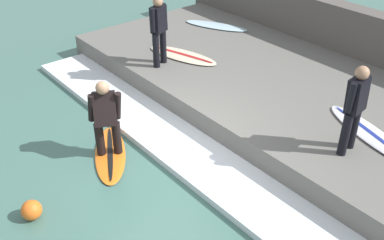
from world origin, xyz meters
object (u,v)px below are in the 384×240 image
object	(u,v)px
surfer_riding	(106,115)
surfboard_riding	(110,154)
surfer_waiting_far	(355,105)
marker_buoy	(32,210)
surfboard_waiting_far	(369,133)
surfboard_waiting_near	(183,55)
surfboard_spare	(216,26)
surfer_waiting_near	(159,28)

from	to	relation	value
surfer_riding	surfboard_riding	bearing A→B (deg)	0.00
surfer_riding	surfer_waiting_far	bearing A→B (deg)	-47.94
surfer_riding	marker_buoy	distance (m)	2.00
surfer_waiting_far	surfer_riding	bearing A→B (deg)	132.06
surfboard_waiting_far	surfboard_waiting_near	bearing A→B (deg)	95.38
surfer_waiting_far	surfboard_spare	bearing A→B (deg)	68.36
surfer_riding	surfboard_waiting_far	size ratio (longest dim) A/B	0.70
marker_buoy	surfer_waiting_far	bearing A→B (deg)	-28.23
surfboard_riding	surfer_waiting_near	size ratio (longest dim) A/B	1.17
surfboard_riding	surfer_waiting_far	size ratio (longest dim) A/B	1.19
surfboard_riding	surfboard_waiting_far	size ratio (longest dim) A/B	0.88
surfboard_riding	surfboard_waiting_near	distance (m)	3.50
surfboard_waiting_near	surfboard_waiting_far	size ratio (longest dim) A/B	0.94
surfboard_riding	surfboard_spare	size ratio (longest dim) A/B	0.99
surfer_riding	surfboard_spare	world-z (taller)	surfer_riding
surfboard_waiting_near	surfboard_riding	bearing A→B (deg)	-151.64
surfboard_riding	marker_buoy	size ratio (longest dim) A/B	5.80
surfer_riding	marker_buoy	xyz separation A→B (m)	(-1.76, -0.63, -0.71)
surfer_waiting_far	surfboard_waiting_far	size ratio (longest dim) A/B	0.74
surfer_waiting_near	surfer_waiting_far	distance (m)	4.70
surfer_riding	surfer_waiting_near	distance (m)	2.93
surfer_waiting_near	surfboard_waiting_far	bearing A→B (deg)	-76.66
surfboard_waiting_near	marker_buoy	world-z (taller)	surfboard_waiting_near
surfer_waiting_near	surfboard_waiting_near	world-z (taller)	surfer_waiting_near
surfer_waiting_near	surfboard_spare	size ratio (longest dim) A/B	0.85
surfboard_spare	surfboard_waiting_far	bearing A→B (deg)	-105.03
surfboard_waiting_near	marker_buoy	distance (m)	5.33
marker_buoy	surfboard_spare	bearing A→B (deg)	25.61
surfboard_riding	surfboard_waiting_far	distance (m)	4.67
surfboard_riding	surfer_waiting_near	xyz separation A→B (m)	(2.37, 1.63, 1.40)
surfboard_waiting_far	surfboard_spare	size ratio (longest dim) A/B	1.13
surfboard_waiting_far	marker_buoy	world-z (taller)	surfboard_waiting_far
surfboard_riding	surfer_waiting_near	distance (m)	3.20
surfboard_waiting_far	surfer_waiting_near	bearing A→B (deg)	103.34
surfboard_riding	marker_buoy	bearing A→B (deg)	-160.12
surfer_riding	surfboard_waiting_near	world-z (taller)	surfer_riding
surfboard_waiting_near	marker_buoy	bearing A→B (deg)	-154.61
surfer_riding	surfboard_waiting_far	bearing A→B (deg)	-41.26
surfboard_spare	surfer_waiting_near	bearing A→B (deg)	-159.67
surfer_waiting_near	marker_buoy	world-z (taller)	surfer_waiting_near
surfboard_waiting_near	surfer_waiting_far	xyz separation A→B (m)	(-0.28, -4.70, 0.84)
surfer_waiting_far	surfboard_spare	size ratio (longest dim) A/B	0.84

